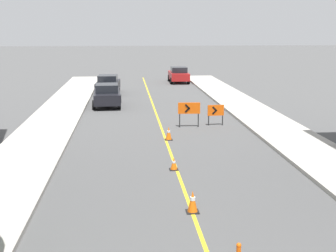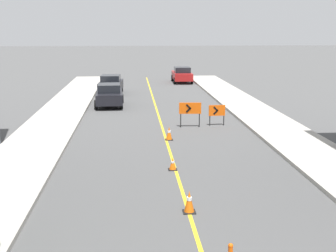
# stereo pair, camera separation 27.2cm
# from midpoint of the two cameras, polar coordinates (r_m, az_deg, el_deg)

# --- Properties ---
(lane_stripe) EXTENTS (0.12, 51.75, 0.01)m
(lane_stripe) POSITION_cam_midpoint_polar(r_m,az_deg,el_deg) (27.13, -1.32, 0.36)
(lane_stripe) COLOR gold
(lane_stripe) RESTS_ON ground_plane
(sidewalk_left) EXTENTS (3.04, 51.75, 0.16)m
(sidewalk_left) POSITION_cam_midpoint_polar(r_m,az_deg,el_deg) (27.42, -14.39, 0.27)
(sidewalk_left) COLOR #ADA89E
(sidewalk_left) RESTS_ON ground_plane
(sidewalk_right) EXTENTS (3.04, 51.75, 0.16)m
(sidewalk_right) POSITION_cam_midpoint_polar(r_m,az_deg,el_deg) (28.21, 11.38, 0.73)
(sidewalk_right) COLOR #ADA89E
(sidewalk_right) RESTS_ON ground_plane
(traffic_cone_third) EXTENTS (0.38, 0.38, 0.67)m
(traffic_cone_third) POSITION_cam_midpoint_polar(r_m,az_deg,el_deg) (14.11, 2.46, -9.20)
(traffic_cone_third) COLOR black
(traffic_cone_third) RESTS_ON ground_plane
(traffic_cone_fourth) EXTENTS (0.34, 0.34, 0.49)m
(traffic_cone_fourth) POSITION_cam_midpoint_polar(r_m,az_deg,el_deg) (18.18, 0.29, -4.63)
(traffic_cone_fourth) COLOR black
(traffic_cone_fourth) RESTS_ON ground_plane
(traffic_cone_fifth) EXTENTS (0.37, 0.37, 0.67)m
(traffic_cone_fifth) POSITION_cam_midpoint_polar(r_m,az_deg,el_deg) (22.99, -0.25, -0.90)
(traffic_cone_fifth) COLOR black
(traffic_cone_fifth) RESTS_ON ground_plane
(arrow_barricade_primary) EXTENTS (1.23, 0.13, 1.38)m
(arrow_barricade_primary) POSITION_cam_midpoint_polar(r_m,az_deg,el_deg) (25.86, 2.28, 2.05)
(arrow_barricade_primary) COLOR #EF560C
(arrow_barricade_primary) RESTS_ON ground_plane
(arrow_barricade_secondary) EXTENTS (0.94, 0.14, 1.17)m
(arrow_barricade_secondary) POSITION_cam_midpoint_polar(r_m,az_deg,el_deg) (26.50, 5.55, 1.81)
(arrow_barricade_secondary) COLOR #EF560C
(arrow_barricade_secondary) RESTS_ON ground_plane
(parked_car_curb_near) EXTENTS (1.97, 4.37, 1.59)m
(parked_car_curb_near) POSITION_cam_midpoint_polar(r_m,az_deg,el_deg) (33.25, -7.67, 3.77)
(parked_car_curb_near) COLOR black
(parked_car_curb_near) RESTS_ON ground_plane
(parked_car_curb_mid) EXTENTS (2.02, 4.39, 1.59)m
(parked_car_curb_mid) POSITION_cam_midpoint_polar(r_m,az_deg,el_deg) (39.63, -7.52, 5.05)
(parked_car_curb_mid) COLOR black
(parked_car_curb_mid) RESTS_ON ground_plane
(parked_car_curb_far) EXTENTS (1.93, 4.31, 1.59)m
(parked_car_curb_far) POSITION_cam_midpoint_polar(r_m,az_deg,el_deg) (47.71, 1.14, 6.28)
(parked_car_curb_far) COLOR maroon
(parked_car_curb_far) RESTS_ON ground_plane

